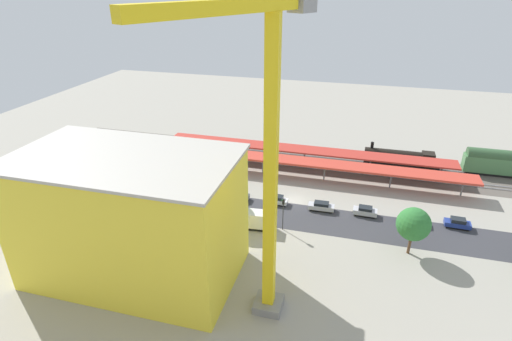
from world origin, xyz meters
TOP-DOWN VIEW (x-y plane):
  - ground_plane at (0.00, 0.00)m, footprint 200.71×200.71m
  - rail_bed at (0.00, -19.33)m, footprint 125.50×15.36m
  - street_asphalt at (0.00, 5.74)m, footprint 125.48×9.53m
  - track_rails at (0.00, -19.33)m, footprint 125.44×8.92m
  - platform_canopy_near at (-4.36, -10.45)m, footprint 60.11×4.77m
  - platform_canopy_far at (0.96, -17.01)m, footprint 65.20×5.02m
  - locomotive at (-20.79, -22.75)m, footprint 16.63×2.73m
  - passenger_coach at (-42.99, -22.75)m, footprint 18.85×2.99m
  - parked_car_0 at (-28.75, 1.83)m, footprint 4.33×1.97m
  - parked_car_1 at (-21.38, 2.58)m, footprint 4.68×1.98m
  - parked_car_2 at (-13.18, 1.93)m, footprint 4.32×1.96m
  - parked_car_3 at (-5.27, 2.26)m, footprint 4.82×1.83m
  - parked_car_4 at (3.26, 2.08)m, footprint 4.30×1.95m
  - parked_car_5 at (11.03, 2.45)m, footprint 4.61×1.93m
  - construction_building at (18.73, 26.45)m, footprint 29.10×16.66m
  - construction_roof_slab at (18.73, 26.45)m, footprint 29.70×17.26m
  - tower_crane at (-1.03, 29.78)m, footprint 11.16×20.32m
  - box_truck_0 at (6.96, 11.30)m, footprint 9.53×3.24m
  - box_truck_1 at (17.45, 13.21)m, footprint 9.64×2.71m
  - street_tree_0 at (18.78, 10.57)m, footprint 5.96×5.96m
  - street_tree_3 at (9.81, 10.81)m, footprint 5.07×5.07m
  - street_tree_4 at (-20.06, 11.68)m, footprint 5.18×5.18m
  - traffic_light at (0.38, 10.40)m, footprint 0.50×0.36m

SIDE VIEW (x-z plane):
  - ground_plane at x=0.00m, z-range 0.00..0.00m
  - rail_bed at x=0.00m, z-range 0.00..0.01m
  - street_asphalt at x=0.00m, z-range 0.00..0.01m
  - track_rails at x=0.00m, z-range 0.12..0.24m
  - parked_car_3 at x=-5.27m, z-range -0.09..1.58m
  - parked_car_4 at x=3.26m, z-range -0.10..1.61m
  - parked_car_5 at x=11.03m, z-range -0.10..1.63m
  - parked_car_0 at x=-28.75m, z-range -0.10..1.63m
  - parked_car_2 at x=-13.18m, z-range -0.08..1.62m
  - parked_car_1 at x=-21.38m, z-range -0.09..1.66m
  - box_truck_0 at x=6.96m, z-range 0.01..3.15m
  - box_truck_1 at x=17.45m, z-range -0.04..3.38m
  - locomotive at x=-20.79m, z-range -0.71..4.22m
  - passenger_coach at x=-42.99m, z-range 0.15..6.01m
  - platform_canopy_near at x=-4.36m, z-range 1.74..5.70m
  - platform_canopy_far at x=0.96m, z-range 1.76..5.69m
  - traffic_light at x=0.38m, z-range 1.02..6.95m
  - street_tree_3 at x=9.81m, z-range 1.12..8.48m
  - street_tree_4 at x=-20.06m, z-range 1.37..9.32m
  - street_tree_0 at x=18.78m, z-range 1.46..10.39m
  - construction_building at x=18.73m, z-range 0.00..18.03m
  - construction_roof_slab at x=18.73m, z-range 18.03..18.43m
  - tower_crane at x=-1.03m, z-range 2.64..40.67m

